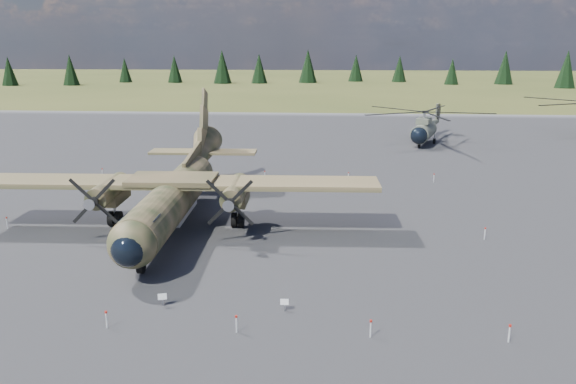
{
  "coord_description": "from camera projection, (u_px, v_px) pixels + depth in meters",
  "views": [
    {
      "loc": [
        5.93,
        -36.15,
        12.63
      ],
      "look_at": [
        3.23,
        2.0,
        2.51
      ],
      "focal_mm": 35.0,
      "sensor_mm": 36.0,
      "label": 1
    }
  ],
  "objects": [
    {
      "name": "info_placard_left",
      "position": [
        162.0,
        298.0,
        27.76
      ],
      "size": [
        0.47,
        0.3,
        0.69
      ],
      "rotation": [
        0.0,
        0.0,
        0.3
      ],
      "color": "gray",
      "rests_on": "ground"
    },
    {
      "name": "treeline",
      "position": [
        364.0,
        155.0,
        40.26
      ],
      "size": [
        335.02,
        335.85,
        10.96
      ],
      "color": "black",
      "rests_on": "ground"
    },
    {
      "name": "info_placard_right",
      "position": [
        284.0,
        303.0,
        27.27
      ],
      "size": [
        0.42,
        0.19,
        0.64
      ],
      "rotation": [
        0.0,
        0.0,
        0.05
      ],
      "color": "gray",
      "rests_on": "ground"
    },
    {
      "name": "apron",
      "position": [
        257.0,
        196.0,
        48.14
      ],
      "size": [
        120.0,
        120.0,
        0.04
      ],
      "primitive_type": "cube",
      "color": "slate",
      "rests_on": "ground"
    },
    {
      "name": "helicopter_near",
      "position": [
        425.0,
        120.0,
        71.89
      ],
      "size": [
        22.03,
        22.07,
        4.4
      ],
      "rotation": [
        0.0,
        0.0,
        -0.33
      ],
      "color": "slate",
      "rests_on": "ground"
    },
    {
      "name": "barrier_fence",
      "position": [
        232.0,
        227.0,
        38.32
      ],
      "size": [
        33.12,
        29.62,
        0.85
      ],
      "color": "silver",
      "rests_on": "ground"
    },
    {
      "name": "ground",
      "position": [
        239.0,
        234.0,
        38.5
      ],
      "size": [
        500.0,
        500.0,
        0.0
      ],
      "primitive_type": "plane",
      "color": "brown",
      "rests_on": "ground"
    },
    {
      "name": "transport_plane",
      "position": [
        176.0,
        188.0,
        39.9
      ],
      "size": [
        28.49,
        25.9,
        9.4
      ],
      "rotation": [
        0.0,
        0.0,
        0.03
      ],
      "color": "#2D361D",
      "rests_on": "ground"
    }
  ]
}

